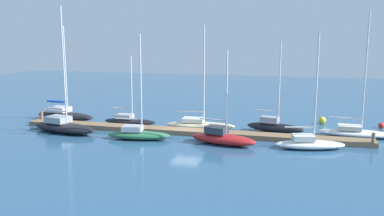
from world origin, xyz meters
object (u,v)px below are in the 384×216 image
Objects in this scene: sailboat_4 at (199,123)px; mooring_buoy_red at (381,125)px; sailboat_8 at (356,131)px; sailboat_5 at (222,137)px; sailboat_6 at (274,126)px; sailboat_3 at (138,133)px; sailboat_2 at (129,120)px; sailboat_7 at (309,143)px; sailboat_0 at (64,114)px; sailboat_1 at (63,126)px; mooring_buoy_yellow at (322,120)px.

mooring_buoy_red is at bearing 11.09° from sailboat_4.
sailboat_4 is at bearing -176.97° from sailboat_8.
sailboat_4 is 17.52× the size of mooring_buoy_red.
sailboat_6 reaches higher than sailboat_5.
sailboat_4 reaches higher than sailboat_3.
sailboat_3 reaches higher than sailboat_5.
sailboat_7 is at bearing -14.83° from sailboat_2.
sailboat_8 is (13.90, 0.36, 0.03)m from sailboat_4.
sailboat_1 is (3.18, -5.08, 0.03)m from sailboat_0.
sailboat_4 is at bearing -165.97° from sailboat_6.
mooring_buoy_red is at bearing 30.79° from sailboat_1.
sailboat_3 is at bearing -129.48° from sailboat_4.
sailboat_7 is 16.23× the size of mooring_buoy_red.
sailboat_1 is 25.88m from sailboat_8.
mooring_buoy_yellow is at bearing 26.81° from sailboat_3.
sailboat_1 is 1.64× the size of sailboat_2.
sailboat_4 reaches higher than mooring_buoy_yellow.
sailboat_0 is 7.59m from sailboat_2.
sailboat_8 is at bearing 39.51° from sailboat_7.
sailboat_5 is (3.22, -5.22, 0.11)m from sailboat_4.
sailboat_0 is 17.59× the size of mooring_buoy_red.
sailboat_8 is at bearing -2.69° from sailboat_4.
sailboat_3 is 0.91× the size of sailboat_4.
sailboat_3 is 1.08× the size of sailboat_6.
sailboat_3 is (3.14, -5.19, 0.07)m from sailboat_2.
sailboat_8 reaches higher than mooring_buoy_red.
sailboat_1 is 19.10m from sailboat_6.
sailboat_1 is at bearing -169.02° from sailboat_5.
sailboat_2 is 24.12m from mooring_buoy_red.
sailboat_6 reaches higher than mooring_buoy_red.
sailboat_8 is (6.95, 0.10, -0.09)m from sailboat_6.
mooring_buoy_red is at bearing 41.55° from sailboat_7.
sailboat_6 is at bearing 2.30° from sailboat_2.
sailboat_2 is 17.57m from sailboat_7.
sailboat_5 reaches higher than mooring_buoy_red.
sailboat_8 is (17.81, 5.88, -0.03)m from sailboat_3.
sailboat_0 is 12.13m from sailboat_3.
sailboat_7 is 12.51× the size of mooring_buoy_yellow.
sailboat_7 is (2.99, -5.05, -0.08)m from sailboat_6.
sailboat_4 is (7.05, 0.33, 0.01)m from sailboat_2.
sailboat_6 is at bearing 67.95° from sailboat_5.
sailboat_7 reaches higher than mooring_buoy_yellow.
sailboat_3 is at bearing -144.90° from mooring_buoy_yellow.
mooring_buoy_yellow is (11.28, 5.16, -0.09)m from sailboat_4.
sailboat_4 is at bearing -155.43° from mooring_buoy_yellow.
sailboat_1 reaches higher than sailboat_8.
sailboat_2 is at bearing 178.55° from sailboat_4.
sailboat_1 is 20.34× the size of mooring_buoy_red.
sailboat_5 is (14.66, -0.31, -0.03)m from sailboat_1.
sailboat_6 is at bearing -156.10° from mooring_buoy_red.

